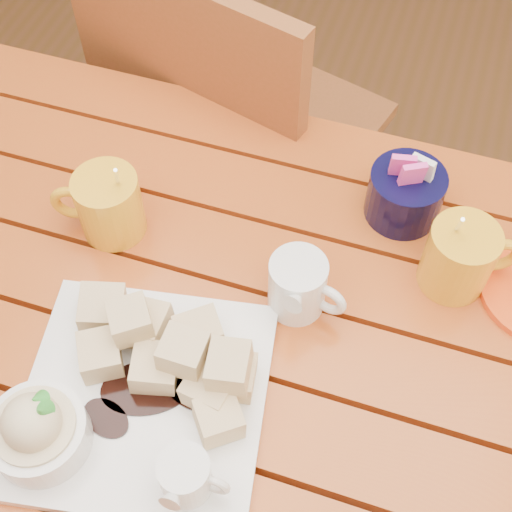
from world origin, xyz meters
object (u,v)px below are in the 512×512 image
(chair_far, at_px, (231,132))
(dessert_plate, at_px, (126,398))
(coffee_mug_right, at_px, (461,257))
(coffee_mug_left, at_px, (107,204))
(table, at_px, (209,353))

(chair_far, bearing_deg, dessert_plate, 115.13)
(dessert_plate, relative_size, chair_far, 0.35)
(coffee_mug_right, distance_m, chair_far, 0.64)
(dessert_plate, xyz_separation_m, coffee_mug_right, (0.34, 0.31, 0.02))
(coffee_mug_right, height_order, chair_far, chair_far)
(dessert_plate, distance_m, chair_far, 0.73)
(coffee_mug_right, relative_size, chair_far, 0.16)
(dessert_plate, bearing_deg, coffee_mug_right, 42.32)
(coffee_mug_left, height_order, chair_far, chair_far)
(dessert_plate, bearing_deg, chair_far, 99.52)
(table, xyz_separation_m, dessert_plate, (-0.04, -0.15, 0.14))
(coffee_mug_right, bearing_deg, dessert_plate, -160.39)
(table, height_order, coffee_mug_right, coffee_mug_right)
(dessert_plate, relative_size, coffee_mug_right, 2.20)
(coffee_mug_left, relative_size, coffee_mug_right, 0.99)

